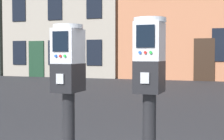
# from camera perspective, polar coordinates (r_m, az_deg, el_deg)

# --- Properties ---
(parking_meter_near_kerb) EXTENTS (0.22, 0.25, 1.37)m
(parking_meter_near_kerb) POSITION_cam_1_polar(r_m,az_deg,el_deg) (2.45, -7.46, -2.29)
(parking_meter_near_kerb) COLOR black
(parking_meter_near_kerb) RESTS_ON sidewalk_slab
(parking_meter_twin_adjacent) EXTENTS (0.22, 0.25, 1.40)m
(parking_meter_twin_adjacent) POSITION_cam_1_polar(r_m,az_deg,el_deg) (2.24, 6.41, -2.27)
(parking_meter_twin_adjacent) COLOR black
(parking_meter_twin_adjacent) RESTS_ON sidewalk_slab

